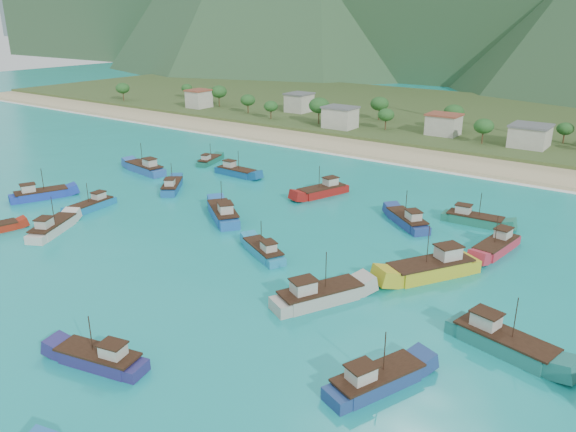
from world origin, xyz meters
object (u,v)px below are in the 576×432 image
Objects in this scene: boat_1 at (172,187)px; boat_24 at (92,206)px; boat_25 at (496,247)px; boat_14 at (236,172)px; boat_27 at (100,360)px; boat_11 at (319,296)px; boat_3 at (223,214)px; boat_5 at (407,221)px; boat_10 at (503,343)px; boat_30 at (145,169)px; boat_4 at (474,220)px; boat_20 at (322,191)px; boat_18 at (209,161)px; boat_0 at (264,252)px; boat_7 at (432,269)px; boat_21 at (53,228)px; boat_6 at (376,381)px; boat_29 at (40,195)px.

boat_1 is 16.97m from boat_24.
boat_25 is at bearing -166.50° from boat_24.
boat_14 is 0.99× the size of boat_27.
boat_1 is 0.79× the size of boat_11.
boat_3 is at bearing 37.65° from boat_14.
boat_5 reaches higher than boat_24.
boat_10 is 1.01× the size of boat_30.
boat_20 is at bearing -90.83° from boat_4.
boat_24 is (-23.22, -9.97, -0.28)m from boat_3.
boat_30 is at bearing -128.38° from boat_18.
boat_4 is 0.95× the size of boat_25.
boat_14 is at bearing -1.40° from boat_25.
boat_0 is at bearing 179.70° from boat_11.
boat_20 is at bearing -24.00° from boat_18.
boat_7 is at bearing 68.82° from boat_14.
boat_18 is at bearing 170.63° from boat_11.
boat_20 is (-31.56, 21.92, -0.25)m from boat_7.
boat_30 is (-6.20, -14.48, 0.35)m from boat_18.
boat_0 is 1.09× the size of boat_18.
boat_21 is (-54.76, -44.28, 0.04)m from boat_4.
boat_10 reaches higher than boat_3.
boat_14 is at bearing 15.85° from boat_20.
boat_20 reaches higher than boat_5.
boat_7 is (58.29, -7.03, 0.37)m from boat_1.
boat_25 is (43.07, 13.23, -0.12)m from boat_3.
boat_11 is at bearing -89.92° from boat_0.
boat_4 is at bearing -144.30° from boat_10.
boat_5 is 1.14× the size of boat_18.
boat_5 is at bearing -158.72° from boat_24.
boat_20 is 37.19m from boat_25.
boat_30 is at bearing 121.62° from boat_1.
boat_21 is at bearing -146.76° from boat_11.
boat_6 is 89.96m from boat_18.
boat_0 is 33.56m from boat_6.
boat_1 reaches higher than boat_0.
boat_21 reaches higher than boat_14.
boat_18 is at bearing 75.52° from boat_21.
boat_5 is at bearing 132.67° from boat_6.
boat_29 reaches higher than boat_18.
boat_7 is (10.97, -16.28, 0.29)m from boat_5.
boat_3 is at bearing -61.40° from boat_4.
boat_21 is 20.32m from boat_29.
boat_5 is at bearing -24.44° from boat_7.
boat_10 reaches higher than boat_1.
boat_3 reaches higher than boat_6.
boat_24 is (5.39, -37.01, 0.08)m from boat_18.
boat_0 is 31.11m from boat_20.
boat_11 is at bearing 168.00° from boat_24.
boat_11 is at bearing -104.51° from boat_30.
boat_5 is 0.84× the size of boat_11.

